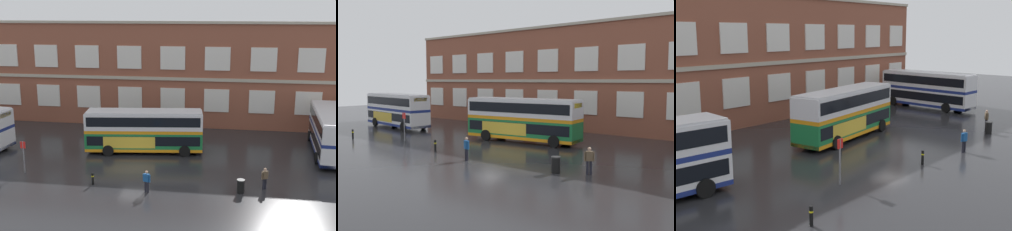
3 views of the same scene
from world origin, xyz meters
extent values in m
plane|color=#232326|center=(0.00, 2.00, 0.00)|extent=(120.00, 120.00, 0.00)
cube|color=brown|center=(-1.15, 18.00, 5.91)|extent=(50.26, 8.00, 11.83)
cube|color=#B2A893|center=(-1.15, 13.92, 5.68)|extent=(50.26, 0.16, 0.36)
cube|color=#B2A893|center=(-1.15, 13.95, 11.98)|extent=(50.26, 0.28, 0.30)
cube|color=silver|center=(-18.74, 13.94, 3.31)|extent=(2.81, 0.12, 2.60)
cube|color=silver|center=(-13.72, 13.94, 3.31)|extent=(2.81, 0.12, 2.60)
cube|color=silver|center=(-8.69, 13.94, 3.31)|extent=(2.81, 0.12, 2.60)
cube|color=silver|center=(-3.67, 13.94, 3.31)|extent=(2.81, 0.12, 2.60)
cube|color=silver|center=(1.36, 13.94, 3.31)|extent=(2.81, 0.12, 2.60)
cube|color=silver|center=(6.39, 13.94, 3.31)|extent=(2.81, 0.12, 2.60)
cube|color=silver|center=(11.41, 13.94, 3.31)|extent=(2.81, 0.12, 2.60)
cube|color=silver|center=(16.44, 13.94, 3.31)|extent=(2.81, 0.12, 2.60)
cube|color=silver|center=(-18.74, 13.94, 8.04)|extent=(2.81, 0.12, 2.60)
cube|color=silver|center=(-13.72, 13.94, 8.04)|extent=(2.81, 0.12, 2.60)
cube|color=silver|center=(-8.69, 13.94, 8.04)|extent=(2.81, 0.12, 2.60)
cube|color=silver|center=(-3.67, 13.94, 8.04)|extent=(2.81, 0.12, 2.60)
cube|color=silver|center=(1.36, 13.94, 8.04)|extent=(2.81, 0.12, 2.60)
cube|color=silver|center=(6.39, 13.94, 8.04)|extent=(2.81, 0.12, 2.60)
cube|color=silver|center=(11.41, 13.94, 8.04)|extent=(2.81, 0.12, 2.60)
cube|color=silver|center=(16.44, 13.94, 8.04)|extent=(2.81, 0.12, 2.60)
cube|color=yellow|center=(-13.11, 2.73, 3.60)|extent=(0.24, 1.65, 0.40)
cylinder|color=black|center=(-14.58, 4.17, 0.52)|extent=(1.07, 0.43, 1.04)
cube|color=#197038|center=(0.01, 4.47, 1.23)|extent=(11.24, 3.96, 1.75)
cube|color=black|center=(0.01, 4.47, 1.44)|extent=(10.81, 3.94, 0.90)
cube|color=orange|center=(0.01, 4.47, 2.25)|extent=(11.24, 3.96, 0.30)
cube|color=silver|center=(0.01, 4.47, 3.17)|extent=(11.24, 3.96, 1.55)
cube|color=black|center=(0.01, 4.47, 3.25)|extent=(10.81, 3.94, 0.90)
cube|color=orange|center=(0.01, 4.47, 0.49)|extent=(11.24, 3.98, 0.28)
cube|color=silver|center=(0.01, 4.47, 4.01)|extent=(11.01, 3.83, 0.12)
cube|color=gold|center=(-1.13, 3.02, 1.31)|extent=(4.80, 0.66, 1.10)
cube|color=yellow|center=(5.43, 5.18, 3.60)|extent=(0.28, 1.65, 0.40)
cylinder|color=black|center=(3.99, 3.71, 0.52)|extent=(1.07, 0.45, 1.04)
cylinder|color=black|center=(3.66, 6.24, 0.52)|extent=(1.07, 0.45, 1.04)
cylinder|color=black|center=(-3.10, 2.78, 0.52)|extent=(1.07, 0.45, 1.04)
cylinder|color=black|center=(-3.43, 5.31, 0.52)|extent=(1.07, 0.45, 1.04)
cube|color=silver|center=(17.33, 6.82, 1.23)|extent=(3.25, 11.14, 1.75)
cube|color=black|center=(17.33, 6.82, 1.44)|extent=(3.27, 10.71, 0.90)
cube|color=navy|center=(17.33, 6.82, 2.25)|extent=(3.25, 11.14, 0.30)
cube|color=silver|center=(17.33, 6.82, 3.17)|extent=(3.25, 11.14, 1.55)
cube|color=black|center=(17.33, 6.82, 3.25)|extent=(3.27, 10.71, 0.90)
cube|color=navy|center=(17.33, 6.82, 0.49)|extent=(3.27, 11.14, 0.28)
cube|color=silver|center=(17.33, 6.82, 4.01)|extent=(3.14, 10.92, 0.12)
cube|color=yellow|center=(17.68, 12.28, 3.60)|extent=(1.66, 0.17, 0.40)
cylinder|color=black|center=(18.85, 10.58, 0.52)|extent=(0.39, 1.06, 1.04)
cylinder|color=black|center=(16.30, 10.74, 0.52)|extent=(0.39, 1.06, 1.04)
cylinder|color=black|center=(15.84, 3.61, 0.52)|extent=(0.39, 1.06, 1.04)
cylinder|color=black|center=(2.06, -4.83, 0.42)|extent=(0.20, 0.20, 0.85)
cylinder|color=black|center=(2.25, -4.89, 0.42)|extent=(0.20, 0.20, 0.85)
cube|color=#194C8C|center=(2.15, -4.86, 1.15)|extent=(0.45, 0.34, 0.60)
cylinder|color=#194C8C|center=(1.90, -4.78, 1.12)|extent=(0.14, 0.14, 0.57)
cylinder|color=#194C8C|center=(2.40, -4.93, 1.12)|extent=(0.14, 0.14, 0.57)
sphere|color=tan|center=(2.15, -4.86, 1.59)|extent=(0.22, 0.22, 0.22)
cylinder|color=black|center=(10.82, -2.97, 0.42)|extent=(0.22, 0.22, 0.85)
cylinder|color=black|center=(10.98, -2.85, 0.42)|extent=(0.22, 0.22, 0.85)
cube|color=brown|center=(10.90, -2.91, 1.15)|extent=(0.46, 0.44, 0.60)
cylinder|color=brown|center=(10.69, -3.07, 1.12)|extent=(0.15, 0.15, 0.57)
cylinder|color=brown|center=(11.10, -2.75, 1.12)|extent=(0.15, 0.15, 0.57)
sphere|color=tan|center=(10.90, -2.91, 1.59)|extent=(0.22, 0.22, 0.22)
cylinder|color=slate|center=(-8.79, -2.46, 1.35)|extent=(0.10, 0.10, 2.70)
cube|color=red|center=(-8.79, -2.48, 2.42)|extent=(0.44, 0.04, 0.56)
cylinder|color=black|center=(9.10, -3.87, 0.47)|extent=(0.56, 0.56, 0.95)
cylinder|color=black|center=(9.10, -3.87, 0.99)|extent=(0.60, 0.60, 0.08)
cylinder|color=black|center=(-2.32, -4.07, 0.47)|extent=(0.18, 0.18, 0.95)
cylinder|color=yellow|center=(-2.32, -4.07, 0.68)|extent=(0.19, 0.19, 0.08)
camera|label=1|loc=(8.43, -34.60, 13.28)|focal=46.53mm
camera|label=2|loc=(22.06, -23.94, 5.78)|focal=41.34mm
camera|label=3|loc=(-26.95, -18.06, 8.60)|focal=47.08mm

